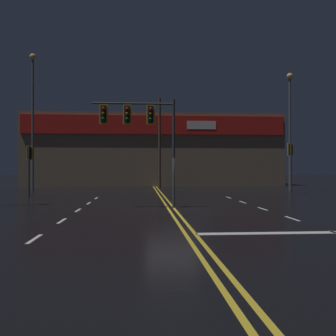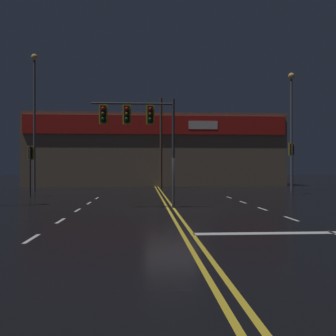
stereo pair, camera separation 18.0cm
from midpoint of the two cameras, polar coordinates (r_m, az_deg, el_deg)
The scene contains 9 objects.
ground_plane at distance 18.05m, azimuth 0.82°, elevation -6.35°, with size 200.00×200.00×0.00m, color black.
road_markings at distance 16.96m, azimuth 3.78°, elevation -6.74°, with size 13.23×60.00×0.01m.
traffic_signal_median at distance 18.80m, azimuth -4.31°, elevation 6.95°, with size 4.13×0.36×5.46m.
traffic_signal_corner_northwest at distance 28.17m, azimuth -20.05°, elevation 1.27°, with size 0.42×0.36×3.59m.
traffic_signal_corner_northeast at distance 30.45m, azimuth 18.51°, elevation 1.70°, with size 0.42×0.36×3.97m.
streetlight_far_left at distance 35.59m, azimuth -19.55°, elevation 8.84°, with size 0.56×0.56×12.15m.
streetlight_far_right at distance 35.90m, azimuth 18.42°, elevation 7.45°, with size 0.56×0.56×10.64m.
building_backdrop at distance 45.85m, azimuth -1.86°, elevation 2.57°, with size 29.23×10.23×8.17m.
utility_pole_row at distance 38.47m, azimuth 0.19°, elevation 5.02°, with size 46.53×0.26×11.16m.
Camera 2 is at (-1.29, -17.89, 1.97)m, focal length 40.00 mm.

